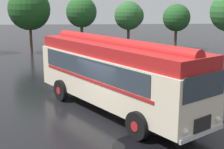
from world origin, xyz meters
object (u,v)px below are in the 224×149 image
object	(u,v)px
car_mid_left	(100,55)
vintage_bus	(115,71)
car_mid_right	(134,56)
traffic_cone	(192,113)
car_near_left	(66,56)

from	to	relation	value
car_mid_left	vintage_bus	bearing A→B (deg)	-88.32
car_mid_right	traffic_cone	world-z (taller)	car_mid_right
vintage_bus	car_near_left	world-z (taller)	vintage_bus
car_mid_left	car_mid_right	distance (m)	2.77
car_near_left	car_mid_left	world-z (taller)	same
vintage_bus	car_mid_right	distance (m)	10.59
car_mid_right	vintage_bus	bearing A→B (deg)	-103.24
car_mid_left	traffic_cone	bearing A→B (deg)	-73.34
vintage_bus	car_mid_right	xyz separation A→B (m)	(2.41, 10.25, -1.05)
traffic_cone	car_mid_right	bearing A→B (deg)	94.39
vintage_bus	traffic_cone	size ratio (longest dim) A/B	17.83
vintage_bus	car_mid_left	xyz separation A→B (m)	(-0.31, 10.71, -1.05)
car_mid_left	car_mid_right	bearing A→B (deg)	-9.55
car_near_left	car_mid_left	size ratio (longest dim) A/B	0.99
vintage_bus	car_mid_left	bearing A→B (deg)	91.68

